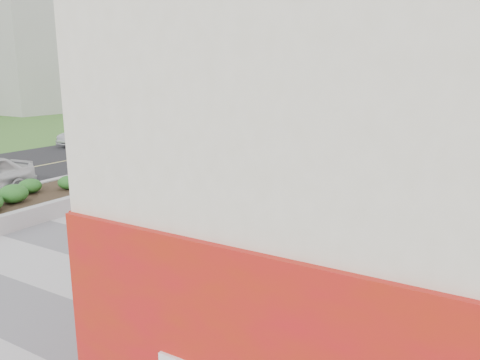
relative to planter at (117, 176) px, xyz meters
The scene contains 13 objects.
ground 8.91m from the planter, 51.84° to the right, with size 160.00×160.00×0.00m, color gray.
walkway 6.81m from the planter, 36.03° to the right, with size 8.00×36.00×0.01m, color #A8A8AD.
building 13.12m from the planter, ahead, with size 6.04×24.08×8.00m.
planter is the anchor object (origin of this frame).
street 6.51m from the planter, behind, with size 10.00×40.00×0.00m, color black.
traffic_signal_near 10.90m from the planter, 99.35° to the left, with size 0.33×0.28×4.20m.
traffic_signal_far 15.00m from the planter, 137.54° to the left, with size 0.33×0.28×4.20m.
distant_bldg_west_a 46.92m from the planter, 149.79° to the left, with size 18.00×12.00×22.00m, color #ADAAA3.
distant_bldg_north_l 48.95m from the planter, 89.40° to the left, with size 16.00×12.00×20.00m, color #ADAAA3.
manhole_cover 7.22m from the planter, 33.69° to the right, with size 0.44×0.44×0.01m, color #595654.
skateboarder 7.06m from the planter, 11.90° to the left, with size 0.58×0.72×1.62m.
car_silver 12.38m from the planter, 143.86° to the left, with size 1.35×3.87×1.27m, color #B6B8BF.
car_dark 14.80m from the planter, 115.76° to the left, with size 2.12×5.22×1.51m, color black.
Camera 1 is at (8.19, -6.36, 4.52)m, focal length 35.00 mm.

